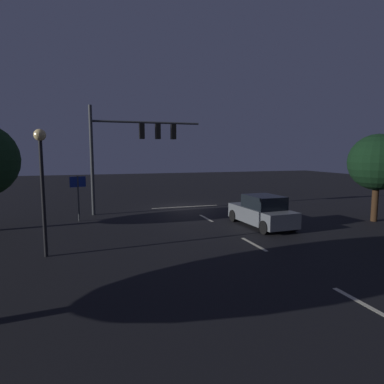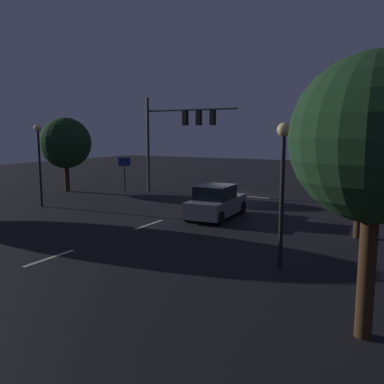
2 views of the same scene
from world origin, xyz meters
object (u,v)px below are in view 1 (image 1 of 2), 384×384
(route_sign, at_px, (78,189))
(tree_left_far, at_px, (378,162))
(car_approaching, at_px, (262,212))
(traffic_signal_assembly, at_px, (132,141))
(street_lamp_right_kerb, at_px, (42,168))

(route_sign, xyz_separation_m, tree_left_far, (-16.35, 5.26, 1.50))
(route_sign, bearing_deg, car_approaching, 154.74)
(traffic_signal_assembly, bearing_deg, street_lamp_right_kerb, 61.72)
(traffic_signal_assembly, bearing_deg, car_approaching, 134.13)
(traffic_signal_assembly, distance_m, car_approaching, 9.54)
(street_lamp_right_kerb, xyz_separation_m, route_sign, (-1.08, -6.54, -1.49))
(car_approaching, distance_m, tree_left_far, 7.43)
(car_approaching, distance_m, route_sign, 10.50)
(traffic_signal_assembly, xyz_separation_m, car_approaching, (-6.05, 6.23, -3.93))
(car_approaching, bearing_deg, route_sign, -25.26)
(traffic_signal_assembly, xyz_separation_m, route_sign, (3.39, 1.78, -2.82))
(traffic_signal_assembly, relative_size, tree_left_far, 1.43)
(car_approaching, relative_size, route_sign, 1.68)
(street_lamp_right_kerb, relative_size, route_sign, 1.82)
(car_approaching, bearing_deg, traffic_signal_assembly, -45.87)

